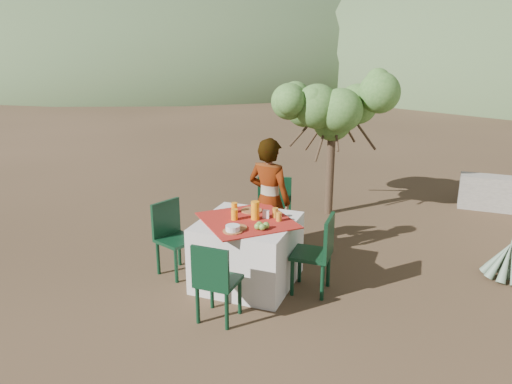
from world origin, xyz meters
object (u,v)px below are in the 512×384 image
person (269,200)px  agave (509,260)px  chair_right (318,251)px  chair_far (274,211)px  shrub_tree (337,116)px  chair_near (215,279)px  chair_left (172,234)px  juice_pitcher (255,210)px  table (247,252)px

person → agave: person is taller
chair_right → agave: bearing=117.6°
chair_far → shrub_tree: (0.42, 1.69, 1.02)m
chair_near → chair_left: bearing=-40.5°
juice_pitcher → chair_far: bearing=96.3°
agave → juice_pitcher: juice_pitcher is taller
chair_left → chair_right: size_ratio=0.98×
chair_near → chair_right: size_ratio=0.94×
chair_left → table: bearing=-66.1°
table → person: 0.79m
chair_far → chair_left: 1.39m
table → chair_right: size_ratio=1.47×
table → shrub_tree: bearing=81.8°
chair_far → juice_pitcher: 1.02m
shrub_tree → juice_pitcher: size_ratio=9.58×
agave → chair_far: bearing=-176.0°
chair_far → juice_pitcher: juice_pitcher is taller
table → agave: size_ratio=2.06×
chair_far → person: bearing=-99.7°
chair_near → person: person is taller
shrub_tree → chair_far: bearing=-103.9°
chair_left → person: person is taller
agave → table: bearing=-156.6°
table → chair_near: size_ratio=1.56×
chair_near → shrub_tree: bearing=-95.3°
agave → juice_pitcher: size_ratio=3.08×
chair_left → shrub_tree: shrub_tree is taller
chair_far → juice_pitcher: size_ratio=4.64×
chair_left → chair_near: bearing=-111.0°
table → juice_pitcher: size_ratio=6.34×
chair_left → shrub_tree: 3.24m
chair_far → chair_left: (-0.89, -1.07, -0.05)m
chair_right → table: bearing=-87.4°
table → chair_left: (-0.92, -0.06, 0.10)m
person → agave: bearing=-157.9°
chair_left → juice_pitcher: bearing=-63.5°
table → chair_left: chair_left is taller
person → shrub_tree: bearing=-89.0°
chair_right → person: person is taller
chair_far → chair_left: bearing=-147.3°
agave → person: bearing=-169.4°
chair_far → chair_right: size_ratio=1.08×
chair_right → juice_pitcher: (-0.72, -0.02, 0.37)m
shrub_tree → person: bearing=-100.5°
chair_right → agave: chair_right is taller
table → person: person is taller
table → shrub_tree: 2.97m
chair_near → chair_right: chair_right is taller
table → juice_pitcher: bearing=33.6°
chair_left → chair_right: bearing=-65.7°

